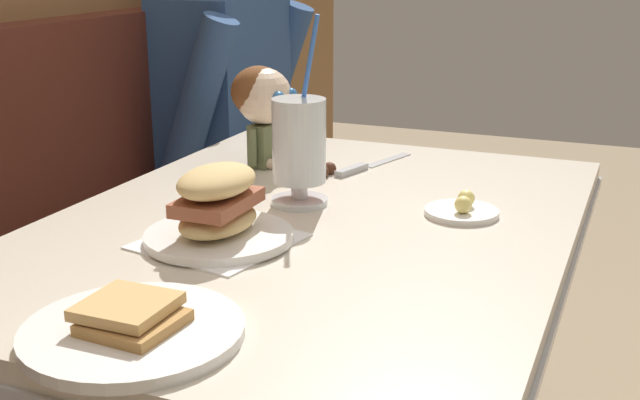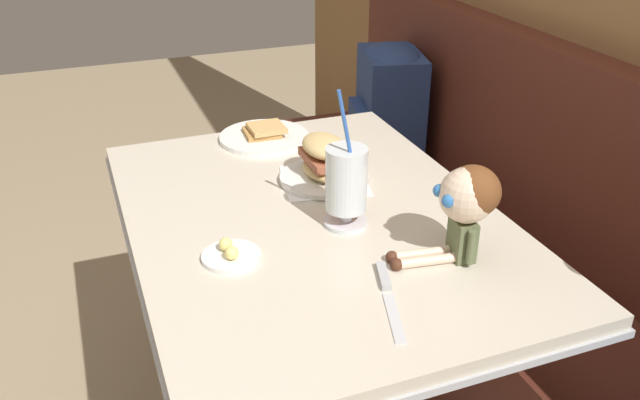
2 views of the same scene
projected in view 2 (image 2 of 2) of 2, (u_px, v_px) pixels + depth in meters
booth_bench at (522, 303)px, 1.91m from camera, size 2.60×0.48×1.00m
diner_table at (313, 286)px, 1.61m from camera, size 1.11×0.81×0.74m
toast_plate at (264, 136)px, 1.89m from camera, size 0.25×0.25×0.04m
milkshake_glass at (346, 183)px, 1.43m from camera, size 0.10×0.10×0.31m
sandwich_plate at (324, 164)px, 1.64m from camera, size 0.23×0.23×0.12m
butter_saucer at (231, 255)px, 1.35m from camera, size 0.12×0.12×0.04m
butter_knife at (386, 287)px, 1.26m from camera, size 0.23×0.09×0.01m
seated_doll at (467, 200)px, 1.30m from camera, size 0.13×0.23×0.20m
backpack at (389, 100)px, 2.43m from camera, size 0.34×0.30×0.41m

